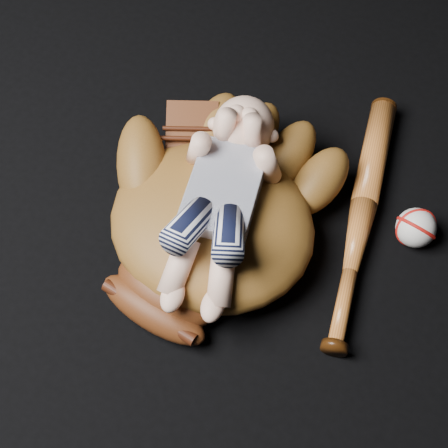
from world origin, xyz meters
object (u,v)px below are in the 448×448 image
object	(u,v)px
baseball_glove	(212,218)
newborn_baby	(219,203)
baseball	(416,228)
baseball_bat	(361,218)

from	to	relation	value
baseball_glove	newborn_baby	xyz separation A→B (m)	(0.01, -0.00, 0.06)
baseball	baseball_glove	bearing A→B (deg)	-154.24
baseball_bat	baseball	xyz separation A→B (m)	(0.09, 0.01, 0.01)
baseball_glove	baseball_bat	distance (m)	0.26
newborn_baby	baseball_glove	bearing A→B (deg)	163.22
baseball_glove	baseball	bearing A→B (deg)	34.32
baseball_glove	newborn_baby	world-z (taller)	newborn_baby
newborn_baby	baseball_bat	world-z (taller)	newborn_baby
baseball_bat	baseball	size ratio (longest dim) A/B	7.45
baseball_glove	baseball	xyz separation A→B (m)	(0.31, 0.15, -0.04)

